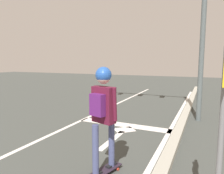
% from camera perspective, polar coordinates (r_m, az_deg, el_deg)
% --- Properties ---
extents(lane_line_center, '(0.12, 20.00, 0.01)m').
position_cam_1_polar(lane_line_center, '(5.96, -16.25, -12.43)').
color(lane_line_center, silver).
rests_on(lane_line_center, ground).
extents(lane_line_curbside, '(0.12, 20.00, 0.01)m').
position_cam_1_polar(lane_line_curbside, '(4.71, 12.62, -17.70)').
color(lane_line_curbside, silver).
rests_on(lane_line_curbside, ground).
extents(stop_bar, '(3.03, 0.40, 0.01)m').
position_cam_1_polar(stop_bar, '(6.48, 3.63, -10.55)').
color(stop_bar, silver).
rests_on(stop_bar, ground).
extents(lane_arrow_stem, '(0.16, 1.40, 0.01)m').
position_cam_1_polar(lane_arrow_stem, '(5.32, 0.03, -14.56)').
color(lane_arrow_stem, silver).
rests_on(lane_arrow_stem, ground).
extents(lane_arrow_head, '(0.71, 0.71, 0.01)m').
position_cam_1_polar(lane_arrow_head, '(6.05, 3.50, -11.84)').
color(lane_arrow_head, silver).
rests_on(lane_arrow_head, ground).
extents(curb_strip, '(0.24, 24.00, 0.14)m').
position_cam_1_polar(curb_strip, '(4.65, 15.80, -17.27)').
color(curb_strip, '#A6A394').
rests_on(curb_strip, ground).
extents(skateboard, '(0.41, 0.79, 0.08)m').
position_cam_1_polar(skateboard, '(3.86, -2.25, -22.41)').
color(skateboard, '#281E2B').
rests_on(skateboard, ground).
extents(skater, '(0.48, 0.65, 1.81)m').
position_cam_1_polar(skater, '(3.43, -2.51, -5.05)').
color(skater, '#454D79').
rests_on(skater, skateboard).
extents(street_sign_post, '(0.07, 0.44, 2.12)m').
position_cam_1_polar(street_sign_post, '(2.46, 28.52, -7.25)').
color(street_sign_post, slate).
rests_on(street_sign_post, ground).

